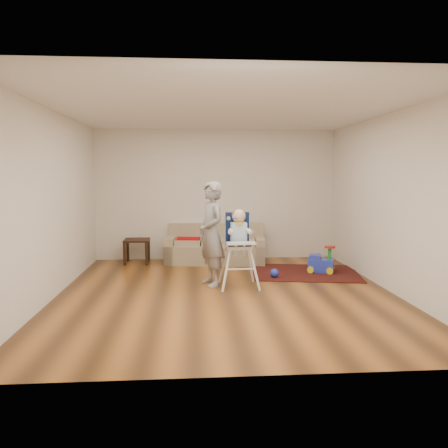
{
  "coord_description": "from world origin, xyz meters",
  "views": [
    {
      "loc": [
        -0.5,
        -6.4,
        1.77
      ],
      "look_at": [
        0.0,
        0.4,
        1.0
      ],
      "focal_mm": 35.0,
      "sensor_mm": 36.0,
      "label": 1
    }
  ],
  "objects": [
    {
      "name": "toy_ball",
      "position": [
        0.91,
        0.88,
        0.09
      ],
      "size": [
        0.15,
        0.15,
        0.15
      ],
      "primitive_type": "sphere",
      "color": "blue",
      "rests_on": "area_rug"
    },
    {
      "name": "sofa",
      "position": [
        -0.04,
        2.3,
        0.38
      ],
      "size": [
        2.06,
        1.04,
        0.76
      ],
      "rotation": [
        0.0,
        0.0,
        -0.12
      ],
      "color": "gray",
      "rests_on": "ground"
    },
    {
      "name": "adult",
      "position": [
        -0.2,
        0.5,
        0.83
      ],
      "size": [
        0.59,
        0.71,
        1.66
      ],
      "primitive_type": "imported",
      "rotation": [
        0.0,
        0.0,
        -1.21
      ],
      "color": "gray",
      "rests_on": "ground"
    },
    {
      "name": "room_envelope",
      "position": [
        0.0,
        0.53,
        1.88
      ],
      "size": [
        5.04,
        5.52,
        2.72
      ],
      "color": "white",
      "rests_on": "ground"
    },
    {
      "name": "ground",
      "position": [
        0.0,
        0.0,
        0.0
      ],
      "size": [
        5.5,
        5.5,
        0.0
      ],
      "primitive_type": "plane",
      "color": "#492B12",
      "rests_on": "ground"
    },
    {
      "name": "high_chair",
      "position": [
        0.23,
        0.35,
        0.6
      ],
      "size": [
        0.6,
        0.6,
        1.25
      ],
      "rotation": [
        0.0,
        0.0,
        0.03
      ],
      "color": "white",
      "rests_on": "ground"
    },
    {
      "name": "area_rug",
      "position": [
        1.53,
        1.23,
        0.01
      ],
      "size": [
        2.08,
        1.69,
        0.02
      ],
      "primitive_type": "cube",
      "rotation": [
        0.0,
        0.0,
        -0.16
      ],
      "color": "#320A0B",
      "rests_on": "ground"
    },
    {
      "name": "side_table",
      "position": [
        -1.62,
        2.36,
        0.24
      ],
      "size": [
        0.49,
        0.49,
        0.49
      ],
      "primitive_type": null,
      "color": "black",
      "rests_on": "ground"
    },
    {
      "name": "ride_on_toy",
      "position": [
        1.83,
        1.24,
        0.26
      ],
      "size": [
        0.53,
        0.46,
        0.49
      ],
      "primitive_type": null,
      "rotation": [
        0.0,
        0.0,
        -0.37
      ],
      "color": "blue",
      "rests_on": "area_rug"
    }
  ]
}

